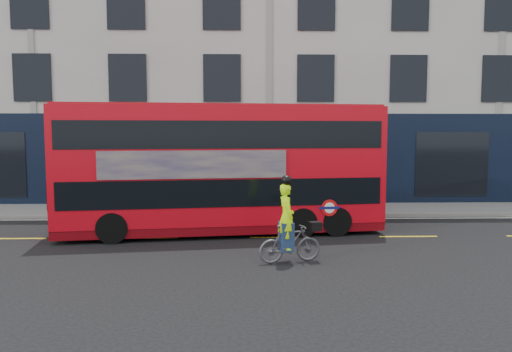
{
  "coord_description": "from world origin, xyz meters",
  "views": [
    {
      "loc": [
        -1.08,
        -13.56,
        3.27
      ],
      "look_at": [
        -0.72,
        1.26,
        1.92
      ],
      "focal_mm": 35.0,
      "sensor_mm": 36.0,
      "label": 1
    }
  ],
  "objects": [
    {
      "name": "bus",
      "position": [
        -1.74,
        2.24,
        2.09
      ],
      "size": [
        10.31,
        3.56,
        4.07
      ],
      "rotation": [
        0.0,
        0.0,
        0.13
      ],
      "color": "red",
      "rests_on": "ground"
    },
    {
      "name": "pavement",
      "position": [
        0.0,
        6.5,
        0.06
      ],
      "size": [
        60.0,
        3.0,
        0.12
      ],
      "primitive_type": "cube",
      "color": "slate",
      "rests_on": "ground"
    },
    {
      "name": "kerb",
      "position": [
        0.0,
        5.0,
        0.07
      ],
      "size": [
        60.0,
        0.12,
        0.13
      ],
      "primitive_type": "cube",
      "color": "slate",
      "rests_on": "ground"
    },
    {
      "name": "cyclist",
      "position": [
        0.03,
        -1.44,
        0.74
      ],
      "size": [
        1.65,
        0.82,
        2.19
      ],
      "rotation": [
        0.0,
        0.0,
        0.25
      ],
      "color": "#4F5155",
      "rests_on": "ground"
    },
    {
      "name": "lane_dashes",
      "position": [
        0.0,
        1.5,
        0.0
      ],
      "size": [
        58.0,
        0.12,
        0.01
      ],
      "primitive_type": null,
      "color": "gold",
      "rests_on": "ground"
    },
    {
      "name": "ground",
      "position": [
        0.0,
        0.0,
        0.0
      ],
      "size": [
        120.0,
        120.0,
        0.0
      ],
      "primitive_type": "plane",
      "color": "black",
      "rests_on": "ground"
    },
    {
      "name": "building_terrace",
      "position": [
        0.0,
        12.94,
        7.49
      ],
      "size": [
        50.0,
        10.07,
        15.0
      ],
      "color": "beige",
      "rests_on": "ground"
    },
    {
      "name": "road_edge_line",
      "position": [
        0.0,
        4.7,
        0.0
      ],
      "size": [
        58.0,
        0.1,
        0.01
      ],
      "primitive_type": "cube",
      "color": "silver",
      "rests_on": "ground"
    }
  ]
}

